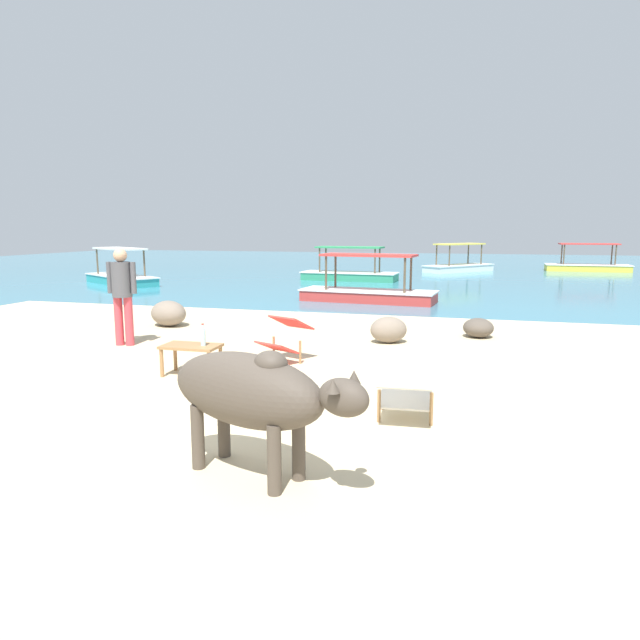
% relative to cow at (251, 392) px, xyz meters
% --- Properties ---
extents(sand_beach, '(18.00, 14.00, 0.04)m').
position_rel_cow_xyz_m(sand_beach, '(-0.92, 1.50, -0.71)').
color(sand_beach, '#CCB78E').
rests_on(sand_beach, ground).
extents(water_surface, '(60.00, 36.00, 0.03)m').
position_rel_cow_xyz_m(water_surface, '(-0.92, 23.50, -0.73)').
color(water_surface, teal).
rests_on(water_surface, ground).
extents(cow, '(1.85, 1.00, 1.04)m').
position_rel_cow_xyz_m(cow, '(0.00, 0.00, 0.00)').
color(cow, '#4C4238').
rests_on(cow, sand_beach).
extents(low_bench_table, '(0.77, 0.45, 0.41)m').
position_rel_cow_xyz_m(low_bench_table, '(-1.94, 2.64, -0.34)').
color(low_bench_table, olive).
rests_on(low_bench_table, sand_beach).
extents(bottle, '(0.07, 0.07, 0.30)m').
position_rel_cow_xyz_m(bottle, '(-1.76, 2.65, -0.15)').
color(bottle, '#A3C6D1').
rests_on(bottle, low_bench_table).
extents(deck_chair_near, '(0.79, 0.91, 0.68)m').
position_rel_cow_xyz_m(deck_chair_near, '(-0.98, 3.69, -0.30)').
color(deck_chair_near, olive).
rests_on(deck_chair_near, sand_beach).
extents(deck_chair_far, '(0.59, 0.80, 0.68)m').
position_rel_cow_xyz_m(deck_chair_far, '(1.03, 1.55, -0.30)').
color(deck_chair_far, olive).
rests_on(deck_chair_far, sand_beach).
extents(person_standing, '(0.51, 0.32, 1.62)m').
position_rel_cow_xyz_m(person_standing, '(-3.96, 4.11, 0.26)').
color(person_standing, '#CC3D47').
rests_on(person_standing, sand_beach).
extents(shore_rock_large, '(0.75, 0.76, 0.35)m').
position_rel_cow_xyz_m(shore_rock_large, '(1.79, 6.38, -0.51)').
color(shore_rock_large, brown).
rests_on(shore_rock_large, sand_beach).
extents(shore_rock_medium, '(1.01, 0.93, 0.51)m').
position_rel_cow_xyz_m(shore_rock_medium, '(-4.22, 5.99, -0.43)').
color(shore_rock_medium, gray).
rests_on(shore_rock_medium, sand_beach).
extents(shore_rock_small, '(0.76, 0.67, 0.45)m').
position_rel_cow_xyz_m(shore_rock_small, '(0.30, 5.47, -0.46)').
color(shore_rock_small, gray).
rests_on(shore_rock_small, sand_beach).
extents(boat_teal, '(3.73, 2.91, 1.29)m').
position_rel_cow_xyz_m(boat_teal, '(-10.43, 13.39, -0.44)').
color(boat_teal, teal).
rests_on(boat_teal, water_surface).
extents(boat_green, '(3.74, 1.39, 1.29)m').
position_rel_cow_xyz_m(boat_green, '(-2.85, 16.94, -0.44)').
color(boat_green, '#338E66').
rests_on(boat_green, water_surface).
extents(boat_red, '(3.77, 1.53, 1.29)m').
position_rel_cow_xyz_m(boat_red, '(-1.05, 10.95, -0.44)').
color(boat_red, '#C63833').
rests_on(boat_red, water_surface).
extents(boat_yellow, '(3.68, 1.19, 1.29)m').
position_rel_cow_xyz_m(boat_yellow, '(6.84, 24.30, -0.44)').
color(boat_yellow, gold).
rests_on(boat_yellow, water_surface).
extents(boat_white, '(3.24, 3.56, 1.29)m').
position_rel_cow_xyz_m(boat_white, '(1.09, 22.53, -0.44)').
color(boat_white, white).
rests_on(boat_white, water_surface).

